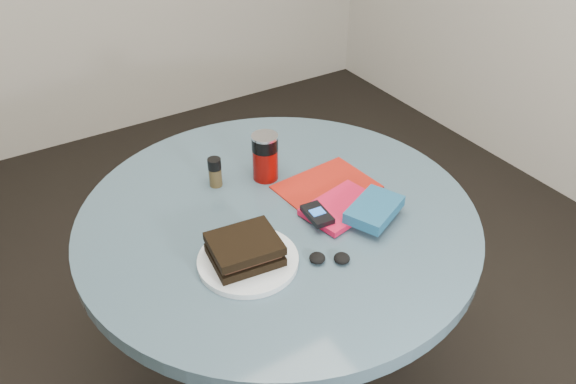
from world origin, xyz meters
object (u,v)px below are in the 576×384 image
novel (374,209)px  headphones (330,258)px  soda_can (265,157)px  magazine (327,187)px  table (278,260)px  pepper_grinder (215,172)px  mp3_player (317,214)px  sandwich (245,249)px  plate (248,260)px  red_book (342,207)px

novel → headphones: size_ratio=1.51×
soda_can → magazine: (0.11, -0.13, -0.06)m
table → headphones: size_ratio=10.29×
magazine → pepper_grinder: bearing=141.0°
headphones → table: bearing=91.2°
novel → mp3_player: bearing=128.0°
novel → mp3_player: size_ratio=1.63×
sandwich → headphones: 0.19m
soda_can → novel: size_ratio=0.90×
sandwich → headphones: bearing=-30.6°
plate → headphones: size_ratio=2.33×
magazine → novel: novel is taller
red_book → headphones: size_ratio=1.94×
sandwich → novel: (0.34, -0.03, -0.01)m
magazine → novel: 0.18m
plate → novel: (0.33, -0.03, 0.03)m
soda_can → novel: soda_can is taller
plate → magazine: bearing=24.8°
plate → mp3_player: mp3_player is taller
red_book → sandwich: bearing=175.7°
plate → red_book: red_book is taller
soda_can → plate: bearing=-126.6°
sandwich → mp3_player: (0.22, 0.03, -0.01)m
table → sandwich: 0.28m
plate → soda_can: soda_can is taller
soda_can → magazine: bearing=-48.4°
pepper_grinder → novel: size_ratio=0.56×
headphones → soda_can: bearing=82.8°
magazine → mp3_player: (-0.11, -0.11, 0.03)m
table → mp3_player: size_ratio=11.06×
soda_can → pepper_grinder: 0.14m
novel → table: bearing=115.5°
pepper_grinder → novel: pepper_grinder is taller
table → red_book: (0.14, -0.08, 0.18)m
soda_can → pepper_grinder: size_ratio=1.61×
table → red_book: 0.24m
soda_can → mp3_player: bearing=-88.3°
table → plate: size_ratio=4.42×
table → soda_can: bearing=71.1°
sandwich → headphones: (0.16, -0.10, -0.03)m
novel → sandwich: bearing=150.2°
novel → magazine: bearing=71.2°
soda_can → red_book: soda_can is taller
red_book → novel: (0.04, -0.07, 0.02)m
red_book → novel: novel is taller
red_book → novel: bearing=-70.2°
sandwich → plate: bearing=-33.9°
sandwich → soda_can: 0.34m
table → pepper_grinder: (-0.08, 0.19, 0.21)m
plate → soda_can: 0.35m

